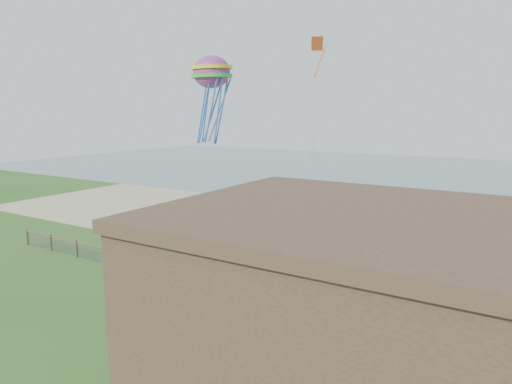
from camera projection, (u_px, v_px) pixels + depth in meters
ground at (133, 331)px, 21.89m from camera, size 160.00×160.00×0.00m
sand_beach at (319, 231)px, 40.37m from camera, size 72.00×20.00×0.02m
ocean at (424, 175)px, 77.31m from camera, size 160.00×68.00×0.02m
chainlink_fence at (209, 281)px, 26.84m from camera, size 36.20×0.20×1.25m
motel at (409, 343)px, 13.75m from camera, size 15.00×10.00×7.00m
motel_deck at (439, 354)px, 19.35m from camera, size 15.00×2.00×0.50m
picnic_table at (186, 320)px, 22.10m from camera, size 2.37×2.07×0.84m
octopus_kite at (212, 97)px, 31.78m from camera, size 3.82×3.30×6.60m
kite_red at (317, 54)px, 32.90m from camera, size 1.62×1.97×2.60m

